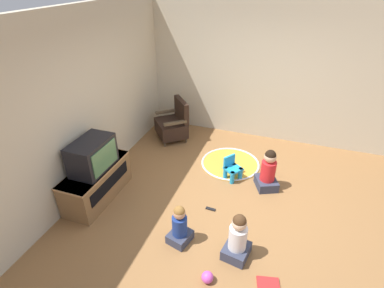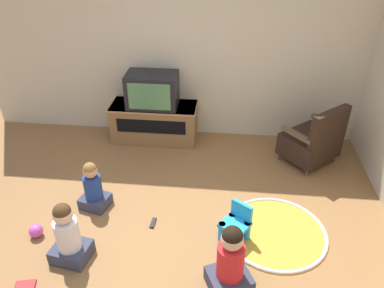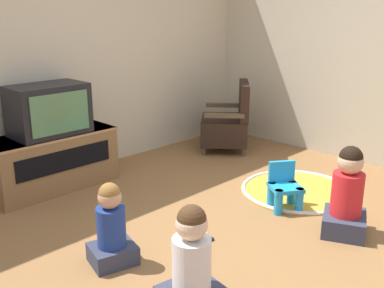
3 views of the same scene
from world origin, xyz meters
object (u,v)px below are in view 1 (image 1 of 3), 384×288
at_px(television, 92,155).
at_px(child_watching_center, 238,239).
at_px(tv_cabinet, 97,182).
at_px(child_watching_left, 268,172).
at_px(black_armchair, 173,124).
at_px(remote_control, 211,209).
at_px(child_watching_right, 180,227).
at_px(yellow_kid_chair, 232,170).
at_px(toy_ball, 207,277).
at_px(book, 268,284).

xyz_separation_m(television, child_watching_center, (-0.39, -2.29, -0.50)).
xyz_separation_m(tv_cabinet, child_watching_left, (1.14, -2.48, 0.02)).
bearing_deg(child_watching_left, television, 90.05).
distance_m(black_armchair, remote_control, 2.35).
height_order(child_watching_left, child_watching_center, child_watching_left).
relative_size(television, black_armchair, 0.81).
xyz_separation_m(black_armchair, child_watching_right, (-2.58, -1.16, -0.07)).
height_order(television, child_watching_center, television).
bearing_deg(child_watching_center, yellow_kid_chair, 24.44).
relative_size(child_watching_center, toy_ball, 4.75).
height_order(yellow_kid_chair, child_watching_left, child_watching_left).
bearing_deg(black_armchair, tv_cabinet, -50.91).
relative_size(toy_ball, remote_control, 0.93).
relative_size(television, toy_ball, 4.91).
bearing_deg(black_armchair, yellow_kid_chair, 15.71).
bearing_deg(child_watching_right, child_watching_center, -74.03).
distance_m(tv_cabinet, book, 2.84).
height_order(black_armchair, child_watching_left, black_armchair).
bearing_deg(television, book, -103.90).
height_order(child_watching_center, remote_control, child_watching_center).
bearing_deg(tv_cabinet, child_watching_right, -104.65).
relative_size(child_watching_left, toy_ball, 5.06).
height_order(tv_cabinet, toy_ball, tv_cabinet).
relative_size(book, remote_control, 1.90).
relative_size(child_watching_left, child_watching_center, 1.06).
relative_size(tv_cabinet, book, 4.25).
bearing_deg(child_watching_left, child_watching_center, 148.66).
distance_m(television, book, 2.92).
bearing_deg(television, child_watching_right, -104.83).
bearing_deg(television, child_watching_left, -65.22).
bearing_deg(child_watching_left, book, 163.61).
relative_size(child_watching_right, toy_ball, 4.19).
relative_size(child_watching_left, book, 2.48).
relative_size(tv_cabinet, toy_ball, 8.69).
relative_size(child_watching_left, remote_control, 4.71).
bearing_deg(tv_cabinet, child_watching_center, -99.56).
xyz_separation_m(black_armchair, book, (-2.85, -2.36, -0.32)).
bearing_deg(toy_ball, yellow_kid_chair, 5.02).
distance_m(yellow_kid_chair, child_watching_right, 1.63).
distance_m(yellow_kid_chair, child_watching_left, 0.61).
distance_m(yellow_kid_chair, child_watching_center, 1.64).
height_order(television, toy_ball, television).
xyz_separation_m(child_watching_left, toy_ball, (-2.00, 0.41, -0.24)).
xyz_separation_m(tv_cabinet, child_watching_right, (-0.40, -1.54, -0.03)).
height_order(yellow_kid_chair, child_watching_center, child_watching_center).
relative_size(child_watching_center, child_watching_right, 1.13).
relative_size(tv_cabinet, child_watching_left, 1.72).
bearing_deg(yellow_kid_chair, child_watching_left, -60.60).
bearing_deg(tv_cabinet, remote_control, -80.17).
bearing_deg(yellow_kid_chair, black_armchair, 91.22).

